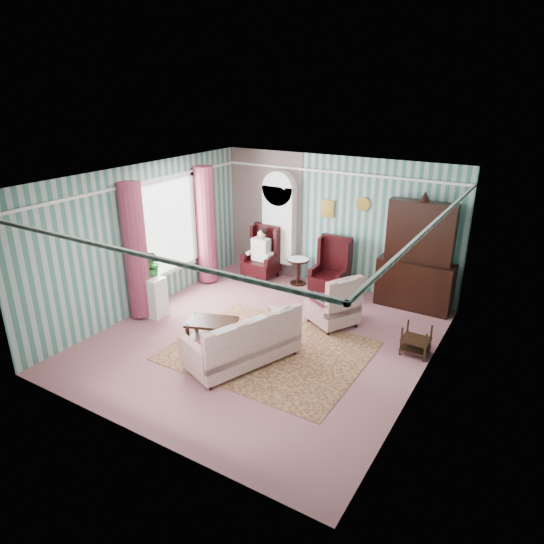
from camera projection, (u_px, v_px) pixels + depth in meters
The scene contains 17 objects.
floor at pixel (264, 339), 8.72m from camera, with size 6.00×6.00×0.00m, color #90545B.
room_shell at pixel (238, 224), 8.43m from camera, with size 5.53×6.02×2.91m.
bookcase at pixel (279, 230), 11.23m from camera, with size 0.80×0.28×2.24m, color silver.
dresser_hutch at pixel (418, 253), 9.54m from camera, with size 1.50×0.56×2.36m, color black.
wingback_left at pixel (261, 253), 11.22m from camera, with size 0.76×0.80×1.25m, color black.
wingback_right at pixel (330, 267), 10.37m from camera, with size 0.76×0.80×1.25m, color black.
seated_woman at pixel (261, 255), 11.23m from camera, with size 0.44×0.40×1.18m, color silver, non-canonical shape.
round_side_table at pixel (298, 272), 11.02m from camera, with size 0.50×0.50×0.60m, color black.
nest_table at pixel (416, 340), 8.15m from camera, with size 0.45×0.38×0.54m, color black.
plant_stand at pixel (152, 296), 9.49m from camera, with size 0.55×0.35×0.80m, color white.
rug at pixel (269, 350), 8.33m from camera, with size 3.20×2.60×0.01m, color #4B1C19.
sofa at pixel (242, 336), 7.84m from camera, with size 1.87×0.95×0.96m, color #B9B18F.
floral_armchair at pixel (333, 302), 9.09m from camera, with size 0.86×0.83×0.91m, color #C2B597.
coffee_table at pixel (212, 332), 8.53m from camera, with size 0.86×0.53×0.43m, color black.
potted_plant_a at pixel (144, 268), 9.28m from camera, with size 0.34×0.29×0.37m, color #194916.
potted_plant_b at pixel (153, 263), 9.34m from camera, with size 0.29×0.23×0.52m, color #23571B.
potted_plant_c at pixel (151, 267), 9.34m from camera, with size 0.21×0.21×0.38m, color #22531A.
Camera 1 is at (4.11, -6.50, 4.29)m, focal length 32.00 mm.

